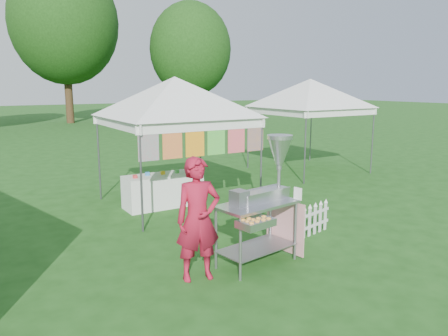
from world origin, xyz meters
TOP-DOWN VIEW (x-y plane):
  - ground at (0.00, 0.00)m, footprint 120.00×120.00m
  - canopy_main at (0.00, 3.49)m, footprint 4.24×4.24m
  - canopy_right at (5.50, 5.00)m, footprint 4.24×4.24m
  - tree_mid at (3.00, 28.00)m, footprint 7.60×7.60m
  - tree_right at (10.00, 22.00)m, footprint 5.60×5.60m
  - donut_cart at (-0.24, -0.33)m, footprint 1.47×1.19m
  - vendor at (-1.49, -0.34)m, footprint 0.74×0.56m
  - picket_fence at (1.06, 0.14)m, footprint 1.41×0.35m
  - display_table at (-0.34, 3.53)m, footprint 1.80×0.70m

SIDE VIEW (x-z plane):
  - ground at x=0.00m, z-range 0.00..0.00m
  - picket_fence at x=1.06m, z-range 0.01..0.57m
  - display_table at x=-0.34m, z-range 0.00..0.76m
  - vendor at x=-1.49m, z-range 0.00..1.82m
  - donut_cart at x=-0.24m, z-range 0.18..2.20m
  - canopy_main at x=0.00m, z-range 1.26..4.71m
  - canopy_right at x=5.50m, z-range 1.27..4.72m
  - tree_right at x=10.00m, z-range 0.97..9.39m
  - tree_mid at x=3.00m, z-range 1.38..12.90m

